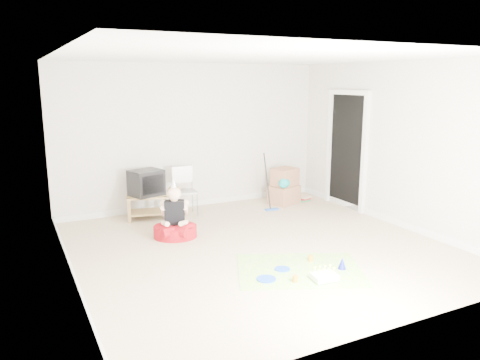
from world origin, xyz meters
name	(u,v)px	position (x,y,z in m)	size (l,w,h in m)	color
ground	(259,247)	(0.00, 0.00, 0.00)	(5.00, 5.00, 0.00)	tan
doorway_recess	(347,152)	(2.48, 1.20, 1.02)	(0.02, 0.90, 2.05)	black
tv_stand	(147,205)	(-1.02, 2.05, 0.25)	(0.73, 0.55, 0.41)	#9C7A46
crt_tv	(146,183)	(-1.02, 2.05, 0.63)	(0.50, 0.41, 0.43)	black
folding_chair	(185,192)	(-0.38, 1.97, 0.42)	(0.43, 0.41, 0.86)	#98999E
cardboard_boxes	(284,187)	(1.59, 1.89, 0.32)	(0.63, 0.57, 0.67)	#A67250
floor_mop	(272,196)	(1.13, 1.58, 0.26)	(0.26, 0.34, 1.00)	blue
book_pile	(302,198)	(2.02, 1.93, 0.05)	(0.27, 0.32, 0.10)	#297C4E
seated_woman	(175,224)	(-0.91, 0.94, 0.20)	(0.83, 0.83, 0.92)	#A90F19
party_mat	(300,270)	(0.06, -0.94, 0.00)	(1.53, 1.11, 0.01)	#DE2E8D
birthday_cake	(324,277)	(0.14, -1.33, 0.04)	(0.31, 0.27, 0.14)	white
blue_plate_near	(282,269)	(-0.13, -0.84, 0.01)	(0.19, 0.19, 0.01)	blue
blue_plate_far	(266,279)	(-0.46, -1.01, 0.01)	(0.23, 0.23, 0.01)	blue
orange_cup_near	(311,258)	(0.34, -0.77, 0.04)	(0.07, 0.07, 0.08)	orange
orange_cup_far	(295,279)	(-0.19, -1.21, 0.04)	(0.07, 0.07, 0.07)	orange
blue_party_hat	(342,263)	(0.54, -1.15, 0.08)	(0.10, 0.10, 0.15)	#1B23C2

